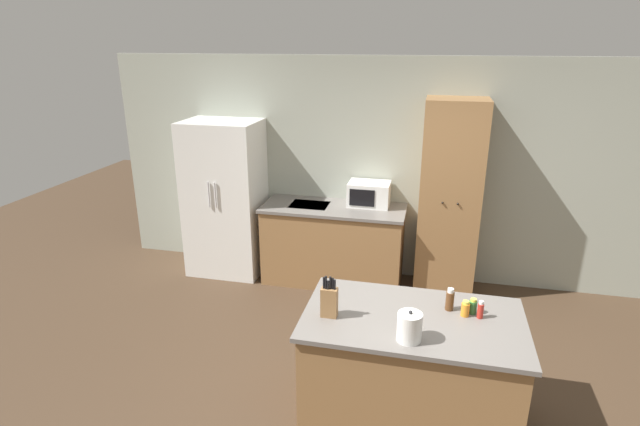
{
  "coord_description": "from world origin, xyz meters",
  "views": [
    {
      "loc": [
        0.29,
        -3.38,
        2.78
      ],
      "look_at": [
        -0.83,
        1.4,
        1.05
      ],
      "focal_mm": 28.0,
      "sensor_mm": 36.0,
      "label": 1
    }
  ],
  "objects_px": {
    "refrigerator": "(225,198)",
    "knife_block": "(329,301)",
    "kettle": "(409,327)",
    "pantry_cabinet": "(449,200)",
    "spice_bottle_short_red": "(465,309)",
    "spice_bottle_green_herb": "(481,310)",
    "microwave": "(369,194)",
    "spice_bottle_amber_oil": "(473,306)",
    "spice_bottle_tall_dark": "(450,300)"
  },
  "relations": [
    {
      "from": "spice_bottle_short_red",
      "to": "refrigerator",
      "type": "bearing_deg",
      "value": 143.04
    },
    {
      "from": "refrigerator",
      "to": "pantry_cabinet",
      "type": "bearing_deg",
      "value": 1.5
    },
    {
      "from": "kettle",
      "to": "knife_block",
      "type": "bearing_deg",
      "value": 163.26
    },
    {
      "from": "refrigerator",
      "to": "kettle",
      "type": "bearing_deg",
      "value": -46.15
    },
    {
      "from": "knife_block",
      "to": "spice_bottle_green_herb",
      "type": "distance_m",
      "value": 1.08
    },
    {
      "from": "spice_bottle_tall_dark",
      "to": "spice_bottle_short_red",
      "type": "relative_size",
      "value": 1.45
    },
    {
      "from": "spice_bottle_green_herb",
      "to": "kettle",
      "type": "relative_size",
      "value": 0.6
    },
    {
      "from": "microwave",
      "to": "spice_bottle_short_red",
      "type": "bearing_deg",
      "value": -65.49
    },
    {
      "from": "spice_bottle_short_red",
      "to": "kettle",
      "type": "relative_size",
      "value": 0.54
    },
    {
      "from": "spice_bottle_green_herb",
      "to": "kettle",
      "type": "xyz_separation_m",
      "value": [
        -0.48,
        -0.4,
        0.04
      ]
    },
    {
      "from": "pantry_cabinet",
      "to": "spice_bottle_green_herb",
      "type": "relative_size",
      "value": 16.42
    },
    {
      "from": "kettle",
      "to": "refrigerator",
      "type": "bearing_deg",
      "value": 133.85
    },
    {
      "from": "refrigerator",
      "to": "spice_bottle_green_herb",
      "type": "bearing_deg",
      "value": -36.0
    },
    {
      "from": "refrigerator",
      "to": "spice_bottle_short_red",
      "type": "height_order",
      "value": "refrigerator"
    },
    {
      "from": "refrigerator",
      "to": "knife_block",
      "type": "xyz_separation_m",
      "value": [
        1.79,
        -2.28,
        0.07
      ]
    },
    {
      "from": "spice_bottle_amber_oil",
      "to": "microwave",
      "type": "bearing_deg",
      "value": 116.19
    },
    {
      "from": "spice_bottle_amber_oil",
      "to": "spice_bottle_green_herb",
      "type": "relative_size",
      "value": 0.88
    },
    {
      "from": "spice_bottle_short_red",
      "to": "spice_bottle_green_herb",
      "type": "distance_m",
      "value": 0.1
    },
    {
      "from": "refrigerator",
      "to": "spice_bottle_green_herb",
      "type": "relative_size",
      "value": 14.06
    },
    {
      "from": "microwave",
      "to": "knife_block",
      "type": "height_order",
      "value": "microwave"
    },
    {
      "from": "refrigerator",
      "to": "kettle",
      "type": "relative_size",
      "value": 8.48
    },
    {
      "from": "knife_block",
      "to": "refrigerator",
      "type": "bearing_deg",
      "value": 128.02
    },
    {
      "from": "kettle",
      "to": "microwave",
      "type": "bearing_deg",
      "value": 103.62
    },
    {
      "from": "pantry_cabinet",
      "to": "microwave",
      "type": "height_order",
      "value": "pantry_cabinet"
    },
    {
      "from": "refrigerator",
      "to": "pantry_cabinet",
      "type": "distance_m",
      "value": 2.64
    },
    {
      "from": "pantry_cabinet",
      "to": "spice_bottle_green_herb",
      "type": "distance_m",
      "value": 2.14
    },
    {
      "from": "microwave",
      "to": "pantry_cabinet",
      "type": "bearing_deg",
      "value": -4.48
    },
    {
      "from": "spice_bottle_short_red",
      "to": "spice_bottle_green_herb",
      "type": "bearing_deg",
      "value": -2.43
    },
    {
      "from": "microwave",
      "to": "kettle",
      "type": "bearing_deg",
      "value": -76.38
    },
    {
      "from": "spice_bottle_green_herb",
      "to": "spice_bottle_short_red",
      "type": "bearing_deg",
      "value": 177.57
    },
    {
      "from": "refrigerator",
      "to": "spice_bottle_amber_oil",
      "type": "xyz_separation_m",
      "value": [
        2.79,
        -2.01,
        0.01
      ]
    },
    {
      "from": "pantry_cabinet",
      "to": "knife_block",
      "type": "height_order",
      "value": "pantry_cabinet"
    },
    {
      "from": "spice_bottle_amber_oil",
      "to": "kettle",
      "type": "height_order",
      "value": "kettle"
    },
    {
      "from": "spice_bottle_amber_oil",
      "to": "spice_bottle_green_herb",
      "type": "bearing_deg",
      "value": -47.65
    },
    {
      "from": "microwave",
      "to": "spice_bottle_short_red",
      "type": "relative_size",
      "value": 3.99
    },
    {
      "from": "refrigerator",
      "to": "kettle",
      "type": "xyz_separation_m",
      "value": [
        2.36,
        -2.46,
        0.05
      ]
    },
    {
      "from": "spice_bottle_short_red",
      "to": "spice_bottle_green_herb",
      "type": "height_order",
      "value": "spice_bottle_green_herb"
    },
    {
      "from": "pantry_cabinet",
      "to": "spice_bottle_short_red",
      "type": "height_order",
      "value": "pantry_cabinet"
    },
    {
      "from": "pantry_cabinet",
      "to": "knife_block",
      "type": "distance_m",
      "value": 2.5
    },
    {
      "from": "pantry_cabinet",
      "to": "kettle",
      "type": "distance_m",
      "value": 2.54
    },
    {
      "from": "microwave",
      "to": "kettle",
      "type": "distance_m",
      "value": 2.67
    },
    {
      "from": "knife_block",
      "to": "microwave",
      "type": "bearing_deg",
      "value": 91.29
    },
    {
      "from": "pantry_cabinet",
      "to": "kettle",
      "type": "relative_size",
      "value": 9.91
    },
    {
      "from": "microwave",
      "to": "kettle",
      "type": "height_order",
      "value": "microwave"
    },
    {
      "from": "spice_bottle_short_red",
      "to": "kettle",
      "type": "xyz_separation_m",
      "value": [
        -0.37,
        -0.4,
        0.04
      ]
    },
    {
      "from": "spice_bottle_amber_oil",
      "to": "pantry_cabinet",
      "type": "bearing_deg",
      "value": 94.28
    },
    {
      "from": "spice_bottle_tall_dark",
      "to": "spice_bottle_amber_oil",
      "type": "relative_size",
      "value": 1.47
    },
    {
      "from": "spice_bottle_tall_dark",
      "to": "knife_block",
      "type": "bearing_deg",
      "value": -160.96
    },
    {
      "from": "microwave",
      "to": "kettle",
      "type": "xyz_separation_m",
      "value": [
        0.63,
        -2.6,
        -0.09
      ]
    },
    {
      "from": "refrigerator",
      "to": "knife_block",
      "type": "height_order",
      "value": "refrigerator"
    }
  ]
}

